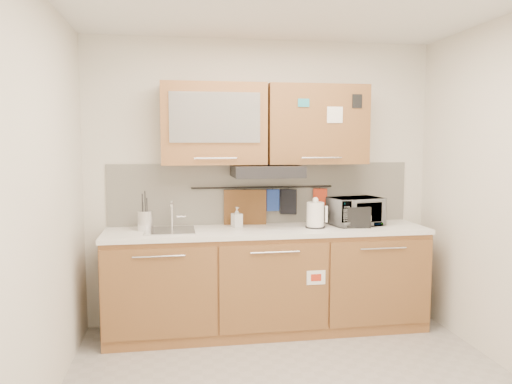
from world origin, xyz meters
name	(u,v)px	position (x,y,z in m)	size (l,w,h in m)	color
wall_back	(262,183)	(0.00, 1.50, 1.30)	(3.20, 3.20, 0.00)	silver
wall_left	(36,207)	(-1.60, 0.00, 1.30)	(3.00, 3.00, 0.00)	silver
base_cabinet	(268,286)	(0.00, 1.19, 0.41)	(2.80, 0.64, 0.88)	#A86C3B
countertop	(268,231)	(0.00, 1.19, 0.90)	(2.82, 0.62, 0.04)	white
backsplash	(262,193)	(0.00, 1.49, 1.20)	(2.80, 0.02, 0.56)	silver
upper_cabinets	(265,124)	(0.00, 1.32, 1.83)	(1.82, 0.37, 0.70)	#A86C3B
range_hood	(267,171)	(0.00, 1.25, 1.42)	(0.60, 0.46, 0.10)	black
sink	(170,230)	(-0.85, 1.21, 0.92)	(0.42, 0.40, 0.26)	silver
utensil_rail	(263,187)	(0.00, 1.45, 1.26)	(0.02, 0.02, 1.30)	black
utensil_crock	(145,220)	(-1.06, 1.26, 1.01)	(0.15, 0.15, 0.34)	silver
kettle	(315,216)	(0.42, 1.17, 1.03)	(0.20, 0.19, 0.27)	white
toaster	(355,217)	(0.78, 1.13, 1.02)	(0.26, 0.17, 0.19)	black
microwave	(356,211)	(0.82, 1.24, 1.05)	(0.46, 0.31, 0.25)	#999999
soap_bottle	(237,217)	(-0.26, 1.31, 1.01)	(0.08, 0.08, 0.18)	#999999
cutting_board	(245,216)	(-0.17, 1.44, 1.00)	(0.39, 0.03, 0.48)	brown
oven_mitt	(273,200)	(0.09, 1.44, 1.14)	(0.12, 0.03, 0.20)	navy
dark_pouch	(289,202)	(0.24, 1.44, 1.12)	(0.15, 0.04, 0.23)	black
pot_holder	(320,197)	(0.54, 1.44, 1.16)	(0.13, 0.02, 0.16)	#AF2F17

